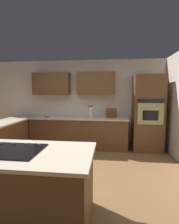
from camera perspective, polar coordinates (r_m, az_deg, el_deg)
name	(u,v)px	position (r m, az deg, el deg)	size (l,w,h in m)	color
ground_plane	(68,176)	(3.41, -7.52, -21.42)	(14.00, 14.00, 0.00)	brown
wall_back	(82,99)	(5.04, -2.81, 4.70)	(6.00, 0.44, 2.60)	silver
lower_cabinets_back	(79,133)	(4.86, -3.78, -7.40)	(2.80, 0.60, 0.86)	brown
countertop_back	(79,118)	(4.78, -3.82, -2.15)	(2.84, 0.64, 0.04)	beige
island_base	(12,187)	(2.44, -25.54, -22.70)	(1.95, 0.85, 0.86)	brown
island_top	(10,152)	(2.26, -26.11, -12.62)	(2.03, 0.93, 0.04)	beige
wall_oven	(148,113)	(4.80, 19.72, -0.46)	(0.80, 0.66, 2.09)	brown
cooktop	(10,150)	(2.25, -26.06, -11.91)	(0.76, 0.56, 0.03)	black
blender	(90,113)	(4.68, 0.33, -0.22)	(0.15, 0.15, 0.35)	silver
mixing_bowl	(47,116)	(5.00, -14.64, -1.21)	(0.16, 0.16, 0.09)	#CC724C
spice_rack	(111,113)	(4.76, 7.67, -0.34)	(0.31, 0.11, 0.27)	brown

